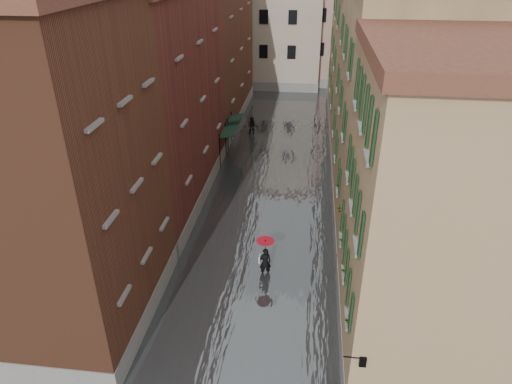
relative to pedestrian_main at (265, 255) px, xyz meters
The scene contains 16 objects.
ground 2.04m from the pedestrian_main, 109.10° to the right, with size 120.00×120.00×0.00m, color #4F4F51.
floodwater 11.54m from the pedestrian_main, 92.65° to the left, with size 10.00×60.00×0.20m, color #4C5154.
building_left_near 9.85m from the pedestrian_main, 154.87° to the right, with size 6.00×8.00×13.00m, color brown.
building_left_mid 11.73m from the pedestrian_main, 135.24° to the left, with size 6.00×14.00×12.50m, color #5E271D.
building_left_far 24.39m from the pedestrian_main, 108.53° to the left, with size 6.00×16.00×14.00m, color brown.
building_right_near 8.64m from the pedestrian_main, 28.64° to the right, with size 6.00×8.00×11.50m, color tan.
building_right_mid 11.20m from the pedestrian_main, 49.10° to the left, with size 6.00×14.00×13.00m, color tan.
building_right_far 23.81m from the pedestrian_main, 73.94° to the left, with size 6.00×16.00×11.50m, color tan.
building_end_cream 37.01m from the pedestrian_main, 95.53° to the left, with size 12.00×9.00×13.00m, color #C1B399.
building_end_pink 39.15m from the pedestrian_main, 81.91° to the left, with size 10.00×9.00×12.00m, color tan.
awning_near 13.98m from the pedestrian_main, 106.76° to the left, with size 1.09×3.31×2.80m.
awning_far 15.93m from the pedestrian_main, 104.67° to the left, with size 1.09×2.71×2.80m.
wall_lantern 8.62m from the pedestrian_main, 63.23° to the right, with size 0.71×0.22×0.35m.
window_planters 4.41m from the pedestrian_main, 18.40° to the right, with size 0.59×10.70×0.84m.
pedestrian_main is the anchor object (origin of this frame).
pedestrian_far 18.65m from the pedestrian_main, 99.21° to the left, with size 0.90×0.70×1.84m, color black.
Camera 1 is at (2.26, -16.33, 14.35)m, focal length 32.00 mm.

